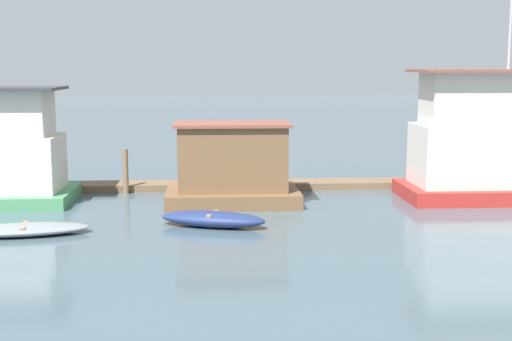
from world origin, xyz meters
TOP-DOWN VIEW (x-y plane):
  - ground_plane at (0.00, 0.00)m, footprint 200.00×200.00m
  - dock_walkway at (0.00, 3.03)m, footprint 33.80×1.55m
  - houseboat_brown at (-0.91, -0.44)m, footprint 5.26×3.42m
  - houseboat_red at (8.95, -0.12)m, footprint 5.61×3.81m
  - dinghy_grey at (-7.85, -5.38)m, footprint 4.31×2.00m
  - dinghy_navy at (-1.71, -4.60)m, footprint 3.86×2.24m
  - mooring_post_centre at (-5.41, 2.00)m, footprint 0.24×0.24m

SIDE VIEW (x-z plane):
  - ground_plane at x=0.00m, z-range 0.00..0.00m
  - dock_walkway at x=0.00m, z-range 0.00..0.30m
  - dinghy_grey at x=-7.85m, z-range 0.00..0.37m
  - dinghy_navy at x=-1.71m, z-range 0.00..0.54m
  - mooring_post_centre at x=-5.41m, z-range 0.00..1.94m
  - houseboat_brown at x=-0.91m, z-range -0.15..3.09m
  - houseboat_red at x=8.95m, z-range -2.08..6.66m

